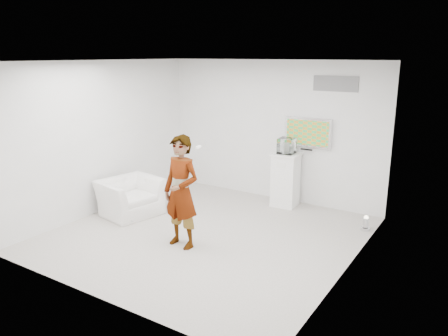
% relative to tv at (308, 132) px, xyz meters
% --- Properties ---
extents(room, '(5.01, 5.01, 3.00)m').
position_rel_tv_xyz_m(room, '(-0.85, -2.45, -0.05)').
color(room, beige).
rests_on(room, ground).
extents(tv, '(1.00, 0.08, 0.60)m').
position_rel_tv_xyz_m(tv, '(0.00, 0.00, 0.00)').
color(tv, silver).
rests_on(tv, room).
extents(logo_decal, '(0.90, 0.02, 0.30)m').
position_rel_tv_xyz_m(logo_decal, '(0.50, 0.04, 1.00)').
color(logo_decal, slate).
rests_on(logo_decal, room).
extents(person, '(0.71, 0.50, 1.87)m').
position_rel_tv_xyz_m(person, '(-0.93, -3.05, -0.61)').
color(person, white).
rests_on(person, room).
extents(armchair, '(1.17, 1.28, 0.72)m').
position_rel_tv_xyz_m(armchair, '(-2.71, -2.44, -1.19)').
color(armchair, white).
rests_on(armchair, room).
extents(pedestal, '(0.59, 0.59, 1.12)m').
position_rel_tv_xyz_m(pedestal, '(-0.33, -0.29, -0.99)').
color(pedestal, white).
rests_on(pedestal, room).
extents(floor_uplight, '(0.23, 0.23, 0.27)m').
position_rel_tv_xyz_m(floor_uplight, '(1.49, -0.76, -1.42)').
color(floor_uplight, silver).
rests_on(floor_uplight, room).
extents(vitrine, '(0.33, 0.33, 0.32)m').
position_rel_tv_xyz_m(vitrine, '(-0.33, -0.29, -0.27)').
color(vitrine, white).
rests_on(vitrine, pedestal).
extents(console, '(0.11, 0.18, 0.23)m').
position_rel_tv_xyz_m(console, '(-0.33, -0.29, -0.31)').
color(console, white).
rests_on(console, pedestal).
extents(wii_remote, '(0.06, 0.15, 0.04)m').
position_rel_tv_xyz_m(wii_remote, '(-0.67, -2.92, 0.14)').
color(wii_remote, white).
rests_on(wii_remote, person).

